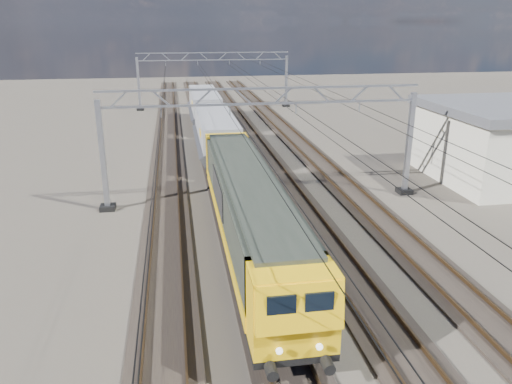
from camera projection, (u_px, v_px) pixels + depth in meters
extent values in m
plane|color=black|center=(275.00, 225.00, 27.82)|extent=(160.00, 160.00, 0.00)
cube|color=black|center=(166.00, 231.00, 26.88)|extent=(2.60, 140.00, 0.12)
cube|color=brown|center=(153.00, 229.00, 26.72)|extent=(0.08, 140.00, 0.16)
cube|color=brown|center=(180.00, 228.00, 26.94)|extent=(0.08, 140.00, 0.16)
cube|color=black|center=(240.00, 226.00, 27.49)|extent=(2.60, 140.00, 0.12)
cube|color=brown|center=(227.00, 225.00, 27.33)|extent=(0.08, 140.00, 0.16)
cube|color=brown|center=(253.00, 223.00, 27.55)|extent=(0.08, 140.00, 0.16)
cube|color=black|center=(310.00, 222.00, 28.10)|extent=(2.60, 140.00, 0.12)
cube|color=brown|center=(298.00, 220.00, 27.94)|extent=(0.08, 140.00, 0.16)
cube|color=brown|center=(323.00, 219.00, 28.16)|extent=(0.08, 140.00, 0.16)
cube|color=black|center=(377.00, 218.00, 28.71)|extent=(2.60, 140.00, 0.12)
cube|color=brown|center=(366.00, 216.00, 28.55)|extent=(0.08, 140.00, 0.16)
cube|color=brown|center=(389.00, 214.00, 28.77)|extent=(0.08, 140.00, 0.16)
cube|color=#9699A4|center=(103.00, 157.00, 29.03)|extent=(0.30, 0.30, 6.60)
cube|color=#9699A4|center=(409.00, 145.00, 31.94)|extent=(0.30, 0.30, 6.60)
cube|color=black|center=(108.00, 207.00, 30.05)|extent=(0.90, 0.90, 0.30)
cube|color=black|center=(404.00, 191.00, 32.96)|extent=(0.90, 0.90, 0.30)
cube|color=#9699A4|center=(263.00, 88.00, 29.27)|extent=(19.30, 0.18, 0.12)
cube|color=#9699A4|center=(263.00, 104.00, 29.56)|extent=(19.30, 0.18, 0.12)
cube|color=#9699A4|center=(119.00, 99.00, 28.14)|extent=(1.03, 0.10, 0.94)
cube|color=#9699A4|center=(161.00, 98.00, 28.50)|extent=(1.03, 0.10, 0.94)
cube|color=#9699A4|center=(203.00, 97.00, 28.87)|extent=(1.03, 0.10, 0.94)
cube|color=#9699A4|center=(243.00, 97.00, 29.23)|extent=(1.03, 0.10, 0.94)
cube|color=#9699A4|center=(283.00, 96.00, 29.59)|extent=(1.03, 0.10, 0.94)
cube|color=#9699A4|center=(322.00, 95.00, 29.96)|extent=(1.03, 0.10, 0.94)
cube|color=#9699A4|center=(359.00, 94.00, 30.32)|extent=(1.03, 0.10, 0.94)
cube|color=#9699A4|center=(396.00, 93.00, 30.68)|extent=(1.03, 0.10, 0.94)
cube|color=#9699A4|center=(161.00, 112.00, 28.74)|extent=(0.06, 0.06, 0.65)
cube|color=#9699A4|center=(230.00, 110.00, 29.36)|extent=(0.06, 0.06, 0.65)
cube|color=#9699A4|center=(296.00, 108.00, 29.97)|extent=(0.06, 0.06, 0.65)
cube|color=#9699A4|center=(359.00, 107.00, 30.58)|extent=(0.06, 0.06, 0.65)
cube|color=#9699A4|center=(139.00, 84.00, 62.63)|extent=(0.30, 0.30, 6.60)
cube|color=#9699A4|center=(286.00, 81.00, 65.54)|extent=(0.30, 0.30, 6.60)
cube|color=black|center=(141.00, 109.00, 63.66)|extent=(0.90, 0.90, 0.30)
cube|color=black|center=(286.00, 105.00, 66.56)|extent=(0.90, 0.90, 0.30)
cube|color=#9699A4|center=(213.00, 53.00, 62.87)|extent=(19.30, 0.18, 0.12)
cube|color=#9699A4|center=(214.00, 60.00, 63.17)|extent=(19.30, 0.18, 0.12)
cube|color=#9699A4|center=(146.00, 57.00, 61.75)|extent=(1.03, 0.10, 0.94)
cube|color=#9699A4|center=(166.00, 57.00, 62.11)|extent=(1.03, 0.10, 0.94)
cube|color=#9699A4|center=(185.00, 57.00, 62.47)|extent=(1.03, 0.10, 0.94)
cube|color=#9699A4|center=(204.00, 56.00, 62.84)|extent=(1.03, 0.10, 0.94)
cube|color=#9699A4|center=(223.00, 56.00, 63.20)|extent=(1.03, 0.10, 0.94)
cube|color=#9699A4|center=(241.00, 56.00, 63.57)|extent=(1.03, 0.10, 0.94)
cube|color=#9699A4|center=(260.00, 56.00, 63.93)|extent=(1.03, 0.10, 0.94)
cube|color=#9699A4|center=(278.00, 56.00, 64.29)|extent=(1.03, 0.10, 0.94)
cube|color=#9699A4|center=(166.00, 63.00, 62.35)|extent=(0.06, 0.06, 0.65)
cube|color=#9699A4|center=(198.00, 63.00, 62.96)|extent=(0.06, 0.06, 0.65)
cube|color=#9699A4|center=(229.00, 62.00, 63.58)|extent=(0.06, 0.06, 0.65)
cube|color=#9699A4|center=(260.00, 62.00, 64.19)|extent=(0.06, 0.06, 0.65)
cylinder|color=black|center=(162.00, 107.00, 32.58)|extent=(0.03, 140.00, 0.03)
cylinder|color=black|center=(162.00, 99.00, 32.42)|extent=(0.03, 140.00, 0.03)
cylinder|color=black|center=(223.00, 105.00, 33.20)|extent=(0.03, 140.00, 0.03)
cylinder|color=black|center=(223.00, 97.00, 33.03)|extent=(0.03, 140.00, 0.03)
cylinder|color=black|center=(282.00, 103.00, 33.81)|extent=(0.03, 140.00, 0.03)
cylinder|color=black|center=(282.00, 96.00, 33.65)|extent=(0.03, 140.00, 0.03)
cylinder|color=black|center=(339.00, 102.00, 34.42)|extent=(0.03, 140.00, 0.03)
cylinder|color=black|center=(339.00, 95.00, 34.26)|extent=(0.03, 140.00, 0.03)
cube|color=black|center=(274.00, 310.00, 18.27)|extent=(2.20, 3.60, 0.60)
cube|color=black|center=(232.00, 195.00, 30.41)|extent=(2.20, 3.60, 0.60)
cube|color=black|center=(248.00, 231.00, 24.21)|extent=(2.65, 20.00, 0.25)
cube|color=black|center=(248.00, 238.00, 24.34)|extent=(2.20, 4.50, 0.75)
cube|color=#272D25|center=(248.00, 204.00, 23.75)|extent=(2.65, 17.00, 2.60)
cube|color=yellow|center=(220.00, 225.00, 23.87)|extent=(0.04, 17.00, 0.60)
cube|color=yellow|center=(275.00, 221.00, 24.28)|extent=(0.04, 17.00, 0.60)
cube|color=black|center=(218.00, 191.00, 24.37)|extent=(0.05, 5.00, 1.40)
cube|color=black|center=(272.00, 189.00, 24.78)|extent=(0.05, 5.00, 1.40)
cube|color=#272D25|center=(248.00, 176.00, 23.31)|extent=(2.25, 18.00, 0.15)
cube|color=yellow|center=(291.00, 305.00, 15.26)|extent=(2.65, 1.80, 2.60)
cube|color=yellow|center=(299.00, 307.00, 14.21)|extent=(2.60, 0.46, 1.52)
cube|color=black|center=(281.00, 308.00, 14.00)|extent=(0.85, 0.08, 0.75)
cube|color=black|center=(319.00, 304.00, 14.17)|extent=(0.85, 0.08, 0.75)
cylinder|color=black|center=(271.00, 371.00, 14.46)|extent=(0.36, 0.50, 0.36)
cylinder|color=black|center=(328.00, 365.00, 14.72)|extent=(0.36, 0.50, 0.36)
cylinder|color=white|center=(279.00, 351.00, 14.40)|extent=(0.20, 0.08, 0.20)
cylinder|color=white|center=(319.00, 347.00, 14.58)|extent=(0.20, 0.08, 0.20)
cube|color=yellow|center=(227.00, 156.00, 32.25)|extent=(2.65, 1.80, 2.60)
cube|color=yellow|center=(226.00, 145.00, 32.97)|extent=(2.60, 0.46, 1.52)
cube|color=black|center=(217.00, 143.00, 32.95)|extent=(0.85, 0.08, 0.75)
cube|color=black|center=(234.00, 143.00, 33.12)|extent=(0.85, 0.08, 0.75)
cylinder|color=black|center=(213.00, 172.00, 33.69)|extent=(0.36, 0.50, 0.36)
cylinder|color=black|center=(238.00, 171.00, 33.95)|extent=(0.36, 0.50, 0.36)
cylinder|color=white|center=(217.00, 163.00, 33.44)|extent=(0.20, 0.08, 0.20)
cylinder|color=white|center=(235.00, 163.00, 33.63)|extent=(0.20, 0.08, 0.20)
cube|color=black|center=(222.00, 166.00, 36.67)|extent=(2.20, 2.60, 0.55)
cube|color=black|center=(212.00, 139.00, 45.07)|extent=(2.20, 2.60, 0.55)
cube|color=black|center=(216.00, 147.00, 40.75)|extent=(2.40, 13.00, 0.20)
cube|color=gray|center=(216.00, 126.00, 40.20)|extent=(2.80, 12.00, 1.80)
cube|color=#3E4045|center=(204.00, 141.00, 40.46)|extent=(1.48, 12.00, 1.36)
cube|color=#3E4045|center=(228.00, 141.00, 40.75)|extent=(1.48, 12.00, 1.36)
cube|color=yellow|center=(200.00, 133.00, 37.15)|extent=(0.04, 1.20, 0.50)
cube|color=black|center=(208.00, 127.00, 49.93)|extent=(2.20, 2.60, 0.55)
cube|color=black|center=(202.00, 112.00, 58.33)|extent=(2.20, 2.60, 0.55)
cube|color=black|center=(205.00, 116.00, 54.01)|extent=(2.40, 13.00, 0.20)
cube|color=gray|center=(204.00, 100.00, 53.45)|extent=(2.80, 12.00, 1.80)
cube|color=#3E4045|center=(196.00, 112.00, 53.71)|extent=(1.48, 12.00, 1.36)
cube|color=#3E4045|center=(214.00, 111.00, 54.00)|extent=(1.48, 12.00, 1.36)
cube|color=yellow|center=(192.00, 104.00, 50.40)|extent=(0.04, 1.20, 0.50)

